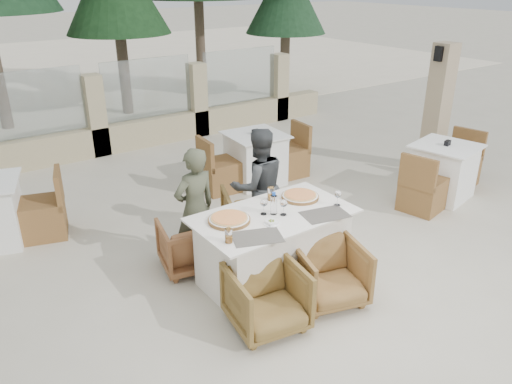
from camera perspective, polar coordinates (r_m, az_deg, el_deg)
ground at (r=5.36m, az=0.27°, el=-9.74°), size 80.00×80.00×0.00m
perimeter_wall_far at (r=9.08m, az=-17.93°, el=8.91°), size 10.00×0.34×1.60m
lantern_pillar at (r=8.46m, az=20.05°, el=9.00°), size 0.34×0.34×2.00m
pine_far_right at (r=12.99m, az=3.46°, el=20.65°), size 1.98×1.98×4.50m
dining_table at (r=5.12m, az=1.96°, el=-6.39°), size 1.60×0.90×0.77m
placemat_near_left at (r=4.52m, az=0.12°, el=-5.16°), size 0.53×0.44×0.00m
placemat_near_right at (r=4.97m, az=7.89°, el=-2.56°), size 0.51×0.39×0.00m
pizza_left at (r=4.79m, az=-3.09°, el=-3.10°), size 0.53×0.53×0.05m
pizza_right at (r=5.29m, az=5.06°, el=-0.45°), size 0.40×0.40×0.05m
water_bottle at (r=4.89m, az=2.04°, el=-1.29°), size 0.08×0.08×0.23m
wine_glass_centre at (r=4.89m, az=0.90°, el=-1.58°), size 0.10×0.10×0.18m
wine_glass_near at (r=4.88m, az=3.17°, el=-1.66°), size 0.09×0.09×0.18m
wine_glass_corner at (r=5.14m, az=9.31°, el=-0.59°), size 0.08×0.08×0.18m
beer_glass_left at (r=4.41m, az=-3.15°, el=-5.00°), size 0.08×0.08×0.13m
beer_glass_right at (r=5.21m, az=1.70°, el=-0.20°), size 0.07×0.07×0.14m
olive_dish at (r=4.73m, az=1.78°, el=-3.46°), size 0.14×0.14×0.04m
armchair_far_left at (r=5.44m, az=-7.71°, el=-6.00°), size 0.70×0.71×0.55m
armchair_far_right at (r=6.01m, az=-0.52°, el=-2.41°), size 0.85×0.86×0.61m
armchair_near_left at (r=4.55m, az=1.23°, el=-11.98°), size 0.74×0.75×0.60m
armchair_near_right at (r=4.93m, az=8.39°, el=-9.18°), size 0.80×0.81×0.59m
diner_left at (r=5.30m, az=-6.95°, el=-1.93°), size 0.52×0.37×1.35m
diner_right at (r=5.75m, az=0.29°, el=0.63°), size 0.78×0.67×1.39m
bg_table_b at (r=7.54m, az=-0.06°, el=3.85°), size 1.70×0.95×0.77m
bg_table_c at (r=7.53m, az=20.57°, el=2.24°), size 1.77×1.14×0.77m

